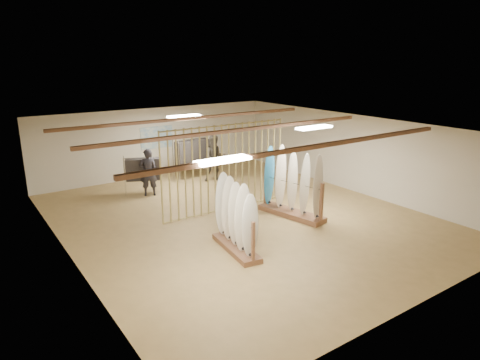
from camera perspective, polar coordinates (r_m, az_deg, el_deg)
floor at (r=13.23m, az=0.00°, el=-5.00°), size 12.00×12.00×0.00m
ceiling at (r=12.50m, az=0.00°, el=7.06°), size 12.00×12.00×0.00m
wall_back at (r=17.93m, az=-11.03°, el=4.98°), size 12.00×0.00×12.00m
wall_front at (r=8.83m, az=22.99°, el=-7.63°), size 12.00×0.00×12.00m
wall_left at (r=10.88m, az=-22.22°, el=-3.14°), size 0.00×12.00×12.00m
wall_right at (r=16.10m, az=14.82°, el=3.49°), size 0.00×12.00×12.00m
ceiling_slats at (r=12.52m, az=0.00°, el=6.70°), size 9.50×6.12×0.10m
light_panels at (r=12.51m, az=0.00°, el=6.79°), size 1.20×0.35×0.06m
bamboo_partition at (r=13.44m, az=-1.94°, el=1.59°), size 4.45×0.05×2.78m
poster at (r=17.88m, az=-11.04°, el=5.60°), size 1.40×0.03×0.90m
rack_left at (r=10.83m, az=-0.54°, el=-6.37°), size 0.77×1.97×1.83m
rack_right at (r=13.22m, az=6.95°, el=-1.81°), size 1.01×2.31×2.13m
clothing_rack_a at (r=15.65m, az=-12.83°, el=1.38°), size 1.23×0.76×1.38m
clothing_rack_b at (r=17.27m, az=-6.34°, el=3.71°), size 1.56×0.51×1.68m
shopper_a at (r=15.38m, az=-12.14°, el=1.41°), size 0.83×0.70×1.92m
shopper_b at (r=16.84m, az=-3.35°, el=3.31°), size 1.23×1.11×2.10m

